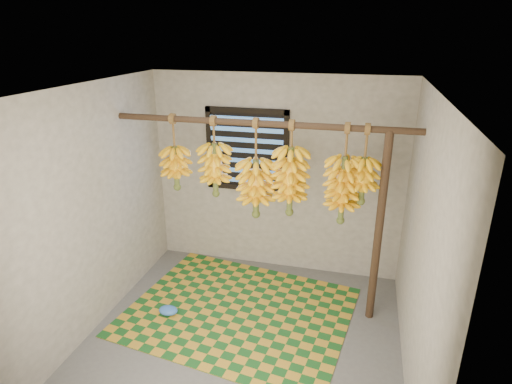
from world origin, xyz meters
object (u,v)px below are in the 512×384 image
(banana_bunch_e, at_px, (343,190))
(banana_bunch_f, at_px, (363,180))
(banana_bunch_a, at_px, (176,168))
(banana_bunch_c, at_px, (256,188))
(woven_mat, at_px, (239,311))
(banana_bunch_b, at_px, (215,170))
(banana_bunch_d, at_px, (290,181))
(support_post, at_px, (379,231))
(plastic_bag, at_px, (168,310))

(banana_bunch_e, bearing_deg, banana_bunch_f, 0.00)
(banana_bunch_a, distance_m, banana_bunch_c, 0.88)
(banana_bunch_a, height_order, banana_bunch_e, same)
(woven_mat, relative_size, banana_bunch_b, 2.72)
(banana_bunch_d, bearing_deg, banana_bunch_f, 0.00)
(banana_bunch_b, height_order, banana_bunch_c, same)
(support_post, height_order, banana_bunch_d, banana_bunch_d)
(support_post, bearing_deg, banana_bunch_f, 180.00)
(plastic_bag, xyz_separation_m, banana_bunch_f, (1.88, 0.51, 1.45))
(support_post, distance_m, banana_bunch_c, 1.28)
(woven_mat, distance_m, plastic_bag, 0.75)
(woven_mat, bearing_deg, banana_bunch_f, 13.14)
(plastic_bag, bearing_deg, banana_bunch_a, 94.06)
(woven_mat, xyz_separation_m, banana_bunch_d, (0.47, 0.27, 1.43))
(plastic_bag, xyz_separation_m, banana_bunch_a, (-0.04, 0.51, 1.43))
(banana_bunch_d, bearing_deg, banana_bunch_e, 0.00)
(banana_bunch_b, relative_size, banana_bunch_d, 0.87)
(plastic_bag, bearing_deg, banana_bunch_c, 31.33)
(banana_bunch_f, bearing_deg, woven_mat, -166.86)
(plastic_bag, relative_size, banana_bunch_b, 0.25)
(plastic_bag, height_order, banana_bunch_d, banana_bunch_d)
(banana_bunch_a, bearing_deg, woven_mat, -19.95)
(banana_bunch_a, xyz_separation_m, banana_bunch_c, (0.87, -0.00, -0.15))
(banana_bunch_b, relative_size, banana_bunch_f, 1.08)
(support_post, relative_size, banana_bunch_e, 2.00)
(banana_bunch_c, bearing_deg, banana_bunch_b, 180.00)
(plastic_bag, bearing_deg, banana_bunch_b, 51.74)
(banana_bunch_e, height_order, banana_bunch_f, same)
(banana_bunch_a, xyz_separation_m, banana_bunch_d, (1.22, 0.00, -0.04))
(banana_bunch_a, distance_m, banana_bunch_b, 0.44)
(banana_bunch_b, bearing_deg, banana_bunch_e, 0.00)
(plastic_bag, distance_m, banana_bunch_e, 2.22)
(banana_bunch_b, bearing_deg, banana_bunch_c, -0.00)
(banana_bunch_d, height_order, banana_bunch_f, same)
(support_post, xyz_separation_m, banana_bunch_f, (-0.20, 0.00, 0.51))
(banana_bunch_c, relative_size, banana_bunch_f, 1.32)
(banana_bunch_a, bearing_deg, banana_bunch_d, 0.00)
(banana_bunch_d, distance_m, banana_bunch_e, 0.52)
(plastic_bag, distance_m, banana_bunch_f, 2.43)
(support_post, xyz_separation_m, banana_bunch_b, (-1.67, 0.00, 0.49))
(banana_bunch_a, relative_size, banana_bunch_e, 0.81)
(banana_bunch_c, bearing_deg, banana_bunch_e, 0.00)
(banana_bunch_e, xyz_separation_m, banana_bunch_f, (0.18, 0.00, 0.12))
(support_post, xyz_separation_m, woven_mat, (-1.36, -0.27, -0.99))
(banana_bunch_e, bearing_deg, banana_bunch_b, 180.00)
(plastic_bag, bearing_deg, banana_bunch_d, 23.19)
(banana_bunch_a, distance_m, banana_bunch_e, 1.74)
(banana_bunch_c, distance_m, banana_bunch_e, 0.87)
(banana_bunch_a, height_order, banana_bunch_f, same)
(woven_mat, xyz_separation_m, banana_bunch_f, (1.16, 0.27, 1.50))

